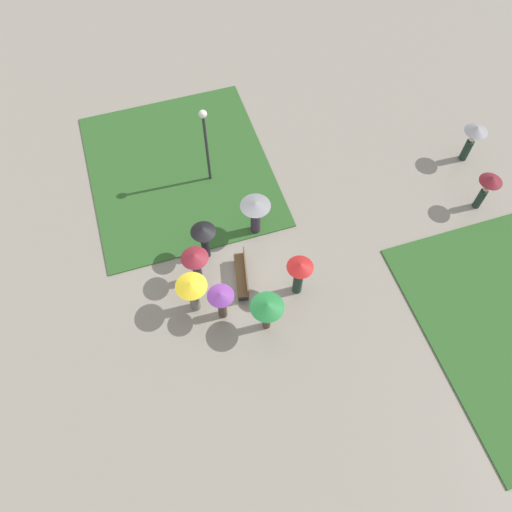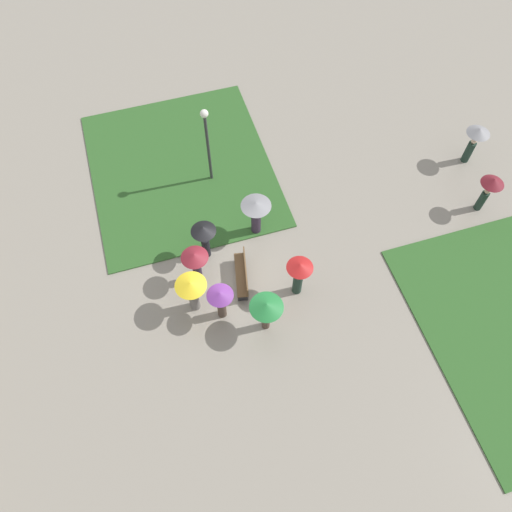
% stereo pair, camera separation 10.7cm
% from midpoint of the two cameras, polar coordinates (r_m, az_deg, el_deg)
% --- Properties ---
extents(ground_plane, '(90.00, 90.00, 0.00)m').
position_cam_midpoint_polar(ground_plane, '(19.18, -3.03, -2.32)').
color(ground_plane, gray).
extents(lawn_patch_near, '(8.82, 7.67, 0.06)m').
position_cam_midpoint_polar(lawn_patch_near, '(22.47, -8.42, 9.88)').
color(lawn_patch_near, '#2D5B26').
rests_on(lawn_patch_near, ground_plane).
extents(park_bench, '(1.93, 0.80, 0.90)m').
position_cam_midpoint_polar(park_bench, '(18.67, -1.34, -2.05)').
color(park_bench, brown).
rests_on(park_bench, ground_plane).
extents(lamp_post, '(0.32, 0.32, 3.86)m').
position_cam_midpoint_polar(lamp_post, '(20.12, -5.48, 13.44)').
color(lamp_post, '#2D2D30').
rests_on(lamp_post, ground_plane).
extents(crowd_person_grey, '(1.17, 1.17, 1.87)m').
position_cam_midpoint_polar(crowd_person_grey, '(19.19, 0.16, 5.12)').
color(crowd_person_grey, '#2D2333').
rests_on(crowd_person_grey, ground_plane).
extents(crowd_person_black, '(0.95, 0.95, 1.87)m').
position_cam_midpoint_polar(crowd_person_black, '(18.61, -5.79, 2.38)').
color(crowd_person_black, black).
rests_on(crowd_person_black, ground_plane).
extents(crowd_person_yellow, '(1.12, 1.12, 1.83)m').
position_cam_midpoint_polar(crowd_person_yellow, '(17.56, -7.16, -3.91)').
color(crowd_person_yellow, slate).
rests_on(crowd_person_yellow, ground_plane).
extents(crowd_person_green, '(1.18, 1.18, 1.81)m').
position_cam_midpoint_polar(crowd_person_green, '(16.94, 1.37, -6.01)').
color(crowd_person_green, '#47382D').
rests_on(crowd_person_green, ground_plane).
extents(crowd_person_maroon, '(1.00, 1.00, 1.78)m').
position_cam_midpoint_polar(crowd_person_maroon, '(18.14, -6.75, -0.66)').
color(crowd_person_maroon, '#2D2333').
rests_on(crowd_person_maroon, ground_plane).
extents(crowd_person_purple, '(0.94, 0.94, 1.72)m').
position_cam_midpoint_polar(crowd_person_purple, '(17.39, -3.89, -4.97)').
color(crowd_person_purple, '#47382D').
rests_on(crowd_person_purple, ground_plane).
extents(crowd_person_red, '(0.96, 0.96, 1.94)m').
position_cam_midpoint_polar(crowd_person_red, '(17.79, 5.10, -1.98)').
color(crowd_person_red, '#1E3328').
rests_on(crowd_person_red, ground_plane).
extents(lone_walker_far_path, '(0.98, 0.98, 1.89)m').
position_cam_midpoint_polar(lone_walker_far_path, '(23.55, 23.91, 12.19)').
color(lone_walker_far_path, '#1E3328').
rests_on(lone_walker_far_path, ground_plane).
extents(lone_walker_mid_plaza, '(0.92, 0.92, 1.85)m').
position_cam_midpoint_polar(lone_walker_mid_plaza, '(21.93, 25.28, 7.10)').
color(lone_walker_mid_plaza, '#1E3328').
rests_on(lone_walker_mid_plaza, ground_plane).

